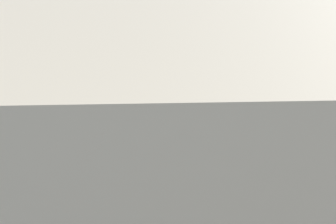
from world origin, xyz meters
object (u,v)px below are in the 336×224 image
Objects in this scene: parked_car_7 at (10,134)px; street_tree_3 at (92,107)px; locomotive at (248,91)px; passenger_coach at (314,87)px; box_truck_0 at (112,138)px; parked_car_2 at (173,134)px; street_tree_0 at (173,107)px; street_tree_2 at (271,105)px; construction_building at (159,142)px; parked_car_0 at (236,134)px; street_tree_4 at (225,108)px; parked_car_1 at (203,132)px; street_tree_1 at (262,102)px; parked_car_5 at (77,134)px; parked_car_3 at (138,134)px; parked_car_6 at (46,134)px; traffic_light at (220,123)px; parked_car_4 at (110,134)px; platform_canopy_near at (130,98)px; tower_crane at (256,98)px.

street_tree_3 is at bearing -158.89° from parked_car_7.
passenger_coach is at bearing -180.00° from locomotive.
street_tree_3 is at bearing -60.95° from box_truck_0.
parked_car_2 is at bearing 179.19° from parked_car_7.
street_tree_0 is 0.88× the size of street_tree_2.
construction_building is 4.16× the size of street_tree_0.
parked_car_0 is 0.62× the size of street_tree_4.
street_tree_1 is at bearing -153.63° from parked_car_1.
construction_building is 29.81m from street_tree_0.
street_tree_1 reaches higher than passenger_coach.
box_truck_0 is (-9.67, 4.35, 0.97)m from parked_car_5.
parked_car_0 is 0.87× the size of parked_car_3.
street_tree_0 is at bearing -46.15° from parked_car_1.
parked_car_1 reaches higher than parked_car_6.
parked_car_5 is 37.53m from traffic_light.
locomotive is 3.44× the size of parked_car_2.
parked_car_4 is 0.51× the size of box_truck_0.
parked_car_5 is 51.93m from street_tree_1.
parked_car_4 is 25.99m from construction_building.
locomotive is 1.73× the size of street_tree_1.
parked_car_2 is at bearing -0.23° from parked_car_0.
street_tree_0 is (-43.01, -8.36, 4.24)m from parked_car_7.
parked_car_5 is at bearing -1.61° from traffic_light.
box_truck_0 is at bearing 119.05° from street_tree_3.
street_tree_1 is (-38.51, 9.94, 1.99)m from platform_canopy_near.
tower_crane is at bearing 117.19° from street_tree_0.
traffic_light reaches higher than parked_car_4.
parked_car_4 is at bearing 78.60° from platform_canopy_near.
traffic_light is (-21.49, 1.01, 3.41)m from parked_car_3.
street_tree_2 is at bearing -144.15° from parked_car_0.
street_tree_4 is at bearing -160.61° from parked_car_3.
platform_canopy_near is 2.27× the size of construction_building.
street_tree_2 is at bearing -174.00° from parked_car_7.
parked_car_6 is 0.45× the size of box_truck_0.
parked_car_0 is at bearing 179.77° from parked_car_2.
parked_car_5 is 41.11m from street_tree_4.
street_tree_0 is at bearing -28.93° from parked_car_0.
parked_car_7 is 0.61× the size of street_tree_4.
tower_crane reaches higher than traffic_light.
parked_car_6 is at bearing -1.44° from traffic_light.
box_truck_0 is (42.30, 34.88, -0.09)m from locomotive.
street_tree_1 is 2.73m from street_tree_2.
street_tree_0 is at bearing -91.61° from parked_car_2.
parked_car_4 is at bearing 9.58° from street_tree_2.
platform_canopy_near is 16.50× the size of parked_car_7.
passenger_coach is 2.80× the size of street_tree_4.
parked_car_1 is at bearing -179.61° from parked_car_7.
street_tree_3 is (-2.79, -8.03, 4.56)m from parked_car_5.
parked_car_7 is 0.14× the size of tower_crane.
parked_car_7 is 69.18m from street_tree_1.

